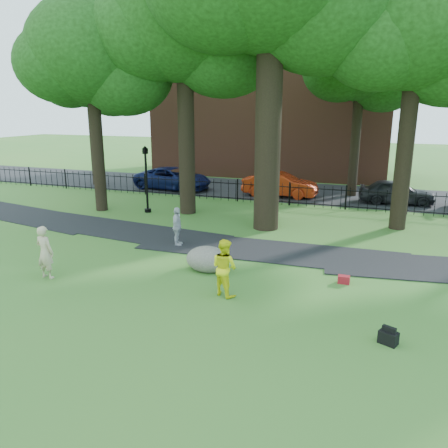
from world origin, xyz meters
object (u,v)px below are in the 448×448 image
at_px(man, 224,267).
at_px(woman, 45,252).
at_px(boulder, 208,258).
at_px(lamppost, 146,180).
at_px(red_sedan, 280,184).

bearing_deg(man, woman, 32.02).
height_order(boulder, lamppost, lamppost).
distance_m(woman, boulder, 5.12).
distance_m(woman, lamppost, 9.13).
distance_m(woman, man, 5.75).
distance_m(man, boulder, 2.08).
height_order(woman, lamppost, lamppost).
height_order(boulder, red_sedan, red_sedan).
xyz_separation_m(woman, red_sedan, (3.92, 15.32, -0.12)).
bearing_deg(lamppost, woman, -57.80).
xyz_separation_m(boulder, lamppost, (-6.02, 6.58, 1.23)).
height_order(man, boulder, man).
bearing_deg(man, red_sedan, -58.33).
relative_size(man, boulder, 1.13).
xyz_separation_m(woman, man, (5.70, 0.73, -0.02)).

